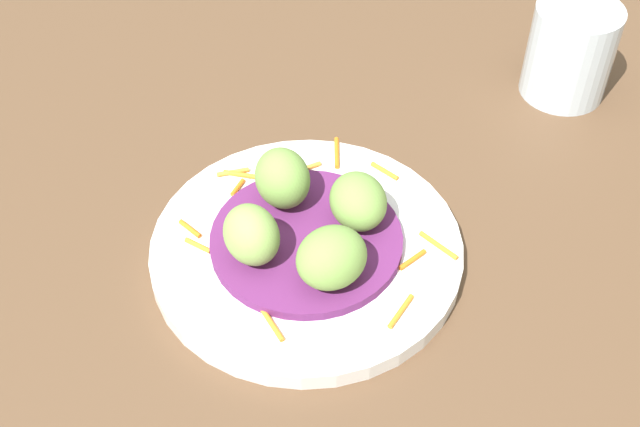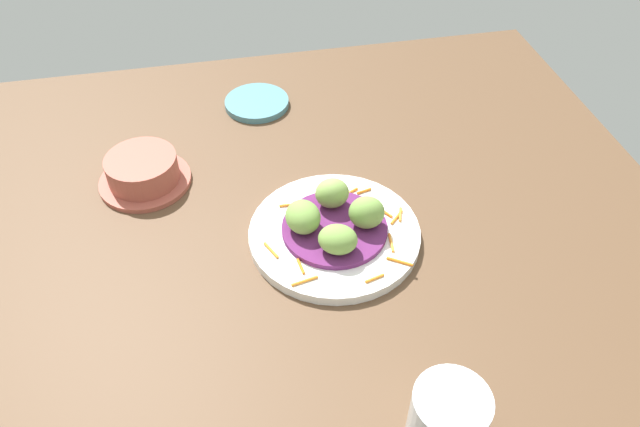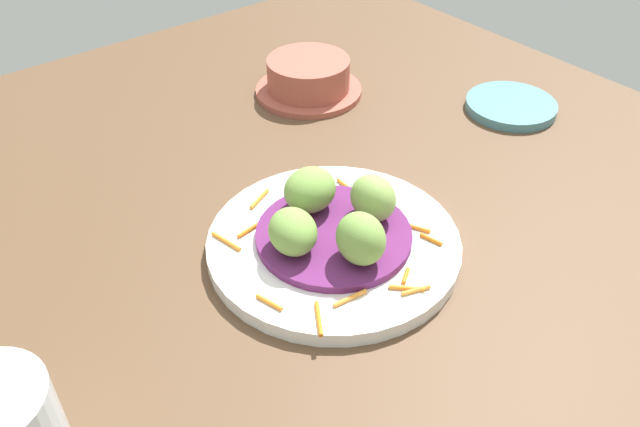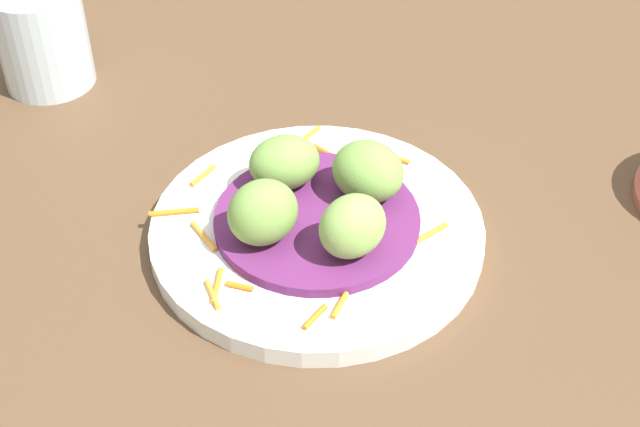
{
  "view_description": "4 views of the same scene",
  "coord_description": "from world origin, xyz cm",
  "px_view_note": "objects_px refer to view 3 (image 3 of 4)",
  "views": [
    {
      "loc": [
        34.03,
        -24.61,
        52.06
      ],
      "look_at": [
        -2.85,
        -0.87,
        6.11
      ],
      "focal_mm": 46.85,
      "sensor_mm": 36.0,
      "label": 1
    },
    {
      "loc": [
        11.25,
        56.16,
        65.25
      ],
      "look_at": [
        -0.92,
        -3.17,
        6.23
      ],
      "focal_mm": 34.1,
      "sensor_mm": 36.0,
      "label": 2
    },
    {
      "loc": [
        -39.13,
        28.68,
        44.62
      ],
      "look_at": [
        -1.93,
        -1.18,
        6.47
      ],
      "focal_mm": 36.85,
      "sensor_mm": 36.0,
      "label": 3
    },
    {
      "loc": [
        -34.97,
        -40.11,
        48.1
      ],
      "look_at": [
        -2.74,
        -2.42,
        4.64
      ],
      "focal_mm": 51.6,
      "sensor_mm": 36.0,
      "label": 4
    }
  ],
  "objects_px": {
    "guac_scoop_left": "(310,190)",
    "guac_scoop_center": "(293,231)",
    "side_plate_small": "(511,106)",
    "main_plate": "(334,244)",
    "terracotta_bowl": "(308,78)",
    "guac_scoop_back": "(373,198)",
    "guac_scoop_right": "(361,239)"
  },
  "relations": [
    {
      "from": "guac_scoop_left",
      "to": "guac_scoop_center",
      "type": "relative_size",
      "value": 1.02
    },
    {
      "from": "guac_scoop_left",
      "to": "side_plate_small",
      "type": "distance_m",
      "value": 0.35
    },
    {
      "from": "main_plate",
      "to": "side_plate_small",
      "type": "distance_m",
      "value": 0.36
    },
    {
      "from": "main_plate",
      "to": "terracotta_bowl",
      "type": "xyz_separation_m",
      "value": [
        0.26,
        -0.18,
        0.01
      ]
    },
    {
      "from": "guac_scoop_back",
      "to": "guac_scoop_right",
      "type": "bearing_deg",
      "value": 127.56
    },
    {
      "from": "main_plate",
      "to": "guac_scoop_left",
      "type": "relative_size",
      "value": 4.48
    },
    {
      "from": "guac_scoop_center",
      "to": "guac_scoop_right",
      "type": "xyz_separation_m",
      "value": [
        -0.05,
        -0.04,
        0.0
      ]
    },
    {
      "from": "terracotta_bowl",
      "to": "guac_scoop_back",
      "type": "bearing_deg",
      "value": 153.92
    },
    {
      "from": "terracotta_bowl",
      "to": "side_plate_small",
      "type": "bearing_deg",
      "value": -138.43
    },
    {
      "from": "guac_scoop_right",
      "to": "guac_scoop_center",
      "type": "bearing_deg",
      "value": 37.56
    },
    {
      "from": "main_plate",
      "to": "guac_scoop_right",
      "type": "distance_m",
      "value": 0.06
    },
    {
      "from": "guac_scoop_right",
      "to": "side_plate_small",
      "type": "height_order",
      "value": "guac_scoop_right"
    },
    {
      "from": "side_plate_small",
      "to": "terracotta_bowl",
      "type": "relative_size",
      "value": 0.81
    },
    {
      "from": "guac_scoop_back",
      "to": "guac_scoop_left",
      "type": "bearing_deg",
      "value": 37.56
    },
    {
      "from": "side_plate_small",
      "to": "guac_scoop_right",
      "type": "bearing_deg",
      "value": 107.03
    },
    {
      "from": "side_plate_small",
      "to": "terracotta_bowl",
      "type": "bearing_deg",
      "value": 41.57
    },
    {
      "from": "guac_scoop_back",
      "to": "side_plate_small",
      "type": "relative_size",
      "value": 0.42
    },
    {
      "from": "main_plate",
      "to": "terracotta_bowl",
      "type": "relative_size",
      "value": 1.71
    },
    {
      "from": "main_plate",
      "to": "terracotta_bowl",
      "type": "distance_m",
      "value": 0.32
    },
    {
      "from": "guac_scoop_back",
      "to": "terracotta_bowl",
      "type": "distance_m",
      "value": 0.3
    },
    {
      "from": "main_plate",
      "to": "guac_scoop_center",
      "type": "bearing_deg",
      "value": 82.56
    },
    {
      "from": "side_plate_small",
      "to": "terracotta_bowl",
      "type": "height_order",
      "value": "terracotta_bowl"
    },
    {
      "from": "main_plate",
      "to": "guac_scoop_back",
      "type": "relative_size",
      "value": 4.99
    },
    {
      "from": "terracotta_bowl",
      "to": "main_plate",
      "type": "bearing_deg",
      "value": 146.36
    },
    {
      "from": "guac_scoop_back",
      "to": "guac_scoop_center",
      "type": "bearing_deg",
      "value": 82.56
    },
    {
      "from": "guac_scoop_center",
      "to": "guac_scoop_back",
      "type": "relative_size",
      "value": 1.09
    },
    {
      "from": "main_plate",
      "to": "guac_scoop_back",
      "type": "height_order",
      "value": "guac_scoop_back"
    },
    {
      "from": "guac_scoop_right",
      "to": "guac_scoop_back",
      "type": "bearing_deg",
      "value": -52.44
    },
    {
      "from": "guac_scoop_back",
      "to": "side_plate_small",
      "type": "xyz_separation_m",
      "value": [
        0.07,
        -0.31,
        -0.04
      ]
    },
    {
      "from": "guac_scoop_back",
      "to": "side_plate_small",
      "type": "height_order",
      "value": "guac_scoop_back"
    },
    {
      "from": "guac_scoop_center",
      "to": "guac_scoop_right",
      "type": "distance_m",
      "value": 0.06
    },
    {
      "from": "guac_scoop_left",
      "to": "guac_scoop_center",
      "type": "xyz_separation_m",
      "value": [
        -0.04,
        0.05,
        -0.0
      ]
    }
  ]
}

